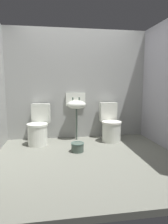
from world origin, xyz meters
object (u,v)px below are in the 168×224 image
(sink, at_px, (76,104))
(toilet_left, at_px, (39,128))
(bucket, at_px, (77,147))
(toilet_right, at_px, (110,125))

(sink, bearing_deg, toilet_left, -166.39)
(sink, xyz_separation_m, bucket, (-0.07, -0.78, -0.67))
(toilet_right, bearing_deg, toilet_left, 1.25)
(toilet_left, relative_size, sink, 0.79)
(toilet_right, relative_size, sink, 0.79)
(toilet_left, xyz_separation_m, toilet_right, (1.47, -0.00, 0.00))
(toilet_right, relative_size, bucket, 3.35)
(toilet_left, relative_size, bucket, 3.35)
(toilet_right, height_order, sink, sink)
(sink, height_order, bucket, sink)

